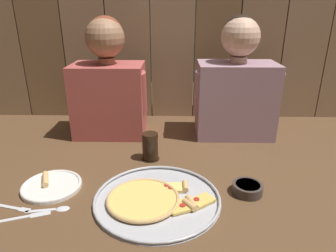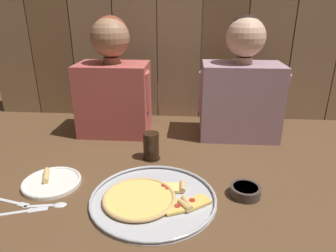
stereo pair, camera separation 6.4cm
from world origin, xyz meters
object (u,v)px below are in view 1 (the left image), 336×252
Objects in this scene: drinking_glass at (150,147)px; dipping_bowl at (247,188)px; diner_left at (108,84)px; diner_right at (236,85)px; pizza_tray at (154,199)px; dinner_plate at (51,186)px.

dipping_bowl is at bearing -34.62° from drinking_glass.
diner_left is 0.99× the size of diner_right.
diner_right is at bearing -0.01° from diner_left.
diner_right is at bearing 85.30° from dipping_bowl.
diner_left reaches higher than drinking_glass.
pizza_tray is 0.31m from drinking_glass.
pizza_tray is at bearing -66.37° from diner_left.
diner_left is (0.12, 0.52, 0.25)m from dinner_plate.
dipping_bowl reaches higher than pizza_tray.
pizza_tray is 0.75× the size of diner_left.
dinner_plate is (-0.38, 0.07, 0.00)m from pizza_tray.
pizza_tray is 0.74m from diner_right.
diner_left reaches higher than pizza_tray.
pizza_tray is 0.74× the size of diner_right.
dinner_plate is 0.37× the size of diner_right.
diner_left is at bearing 113.63° from pizza_tray.
diner_right reaches higher than dipping_bowl.
dinner_plate is 2.00× the size of dipping_bowl.
drinking_glass is (-0.04, 0.30, 0.05)m from pizza_tray.
pizza_tray is 2.03× the size of dinner_plate.
dinner_plate is 0.59m from diner_left.
dinner_plate is at bearing -103.02° from diner_left.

